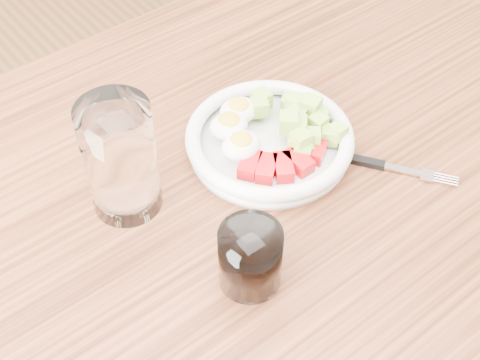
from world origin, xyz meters
name	(u,v)px	position (x,y,z in m)	size (l,w,h in m)	color
dining_table	(250,241)	(0.00, 0.00, 0.67)	(1.50, 0.90, 0.77)	brown
bowl	(270,137)	(0.08, 0.05, 0.79)	(0.24, 0.24, 0.06)	white
fork	(370,163)	(0.17, -0.06, 0.77)	(0.12, 0.17, 0.01)	black
water_glass	(120,159)	(-0.13, 0.09, 0.85)	(0.09, 0.09, 0.16)	white
coffee_glass	(250,258)	(-0.08, -0.10, 0.81)	(0.08, 0.08, 0.09)	white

